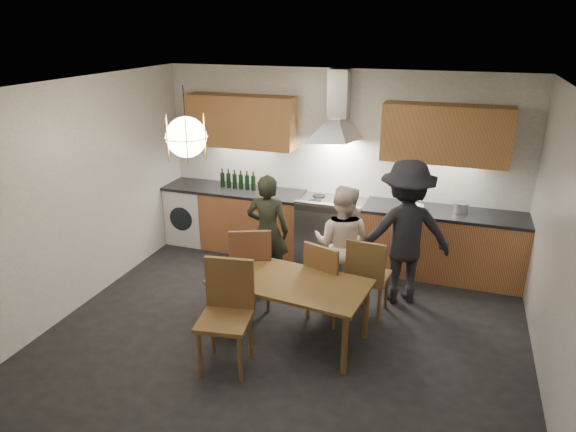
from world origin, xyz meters
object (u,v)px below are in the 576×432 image
(person_left, at_px, (268,231))
(mixing_bowl, at_px, (413,208))
(stock_pot, at_px, (461,208))
(wine_bottles, at_px, (238,179))
(person_right, at_px, (405,233))
(dining_table, at_px, (290,287))
(chair_back_left, at_px, (251,263))
(person_mid, at_px, (342,244))
(chair_front, at_px, (227,306))

(person_left, bearing_deg, mixing_bowl, -158.32)
(stock_pot, xyz_separation_m, wine_bottles, (-3.07, 0.02, 0.07))
(wine_bottles, bearing_deg, stock_pot, -0.37)
(person_left, bearing_deg, person_right, 179.42)
(person_right, bearing_deg, dining_table, 28.21)
(chair_back_left, relative_size, person_right, 0.59)
(mixing_bowl, bearing_deg, wine_bottles, 177.18)
(person_mid, relative_size, stock_pot, 8.01)
(chair_front, bearing_deg, stock_pot, 43.28)
(dining_table, height_order, chair_back_left, chair_back_left)
(dining_table, xyz_separation_m, stock_pot, (1.60, 2.02, 0.37))
(dining_table, bearing_deg, person_left, 128.14)
(person_right, distance_m, wine_bottles, 2.62)
(chair_front, distance_m, person_mid, 1.73)
(person_left, height_order, mixing_bowl, person_left)
(person_right, height_order, stock_pot, person_right)
(person_mid, bearing_deg, chair_front, 67.50)
(chair_back_left, xyz_separation_m, chair_front, (0.16, -0.98, 0.02))
(mixing_bowl, bearing_deg, stock_pot, 10.22)
(person_mid, distance_m, person_right, 0.74)
(person_mid, bearing_deg, person_left, -0.65)
(dining_table, xyz_separation_m, mixing_bowl, (1.03, 1.92, 0.33))
(dining_table, bearing_deg, mixing_bowl, 68.62)
(chair_front, bearing_deg, mixing_bowl, 50.95)
(wine_bottles, bearing_deg, chair_front, -68.49)
(person_mid, height_order, wine_bottles, person_mid)
(chair_front, relative_size, stock_pot, 5.93)
(person_left, bearing_deg, stock_pot, -162.35)
(mixing_bowl, height_order, stock_pot, stock_pot)
(person_left, height_order, person_mid, person_left)
(mixing_bowl, xyz_separation_m, wine_bottles, (-2.50, 0.12, 0.10))
(person_left, bearing_deg, wine_bottles, -55.56)
(person_left, height_order, stock_pot, person_left)
(person_left, distance_m, person_right, 1.66)
(chair_back_left, height_order, wine_bottles, wine_bottles)
(chair_back_left, height_order, mixing_bowl, chair_back_left)
(wine_bottles, bearing_deg, person_right, -18.69)
(chair_back_left, height_order, person_mid, person_mid)
(chair_front, distance_m, mixing_bowl, 2.91)
(chair_back_left, relative_size, mixing_bowl, 3.97)
(dining_table, relative_size, wine_bottles, 3.07)
(person_left, xyz_separation_m, person_mid, (0.96, -0.07, -0.01))
(chair_back_left, xyz_separation_m, person_mid, (0.92, 0.57, 0.13))
(dining_table, relative_size, person_mid, 1.17)
(chair_front, height_order, person_right, person_right)
(dining_table, distance_m, chair_back_left, 0.73)
(chair_back_left, height_order, stock_pot, chair_back_left)
(person_mid, xyz_separation_m, wine_bottles, (-1.79, 1.06, 0.32))
(person_right, bearing_deg, chair_front, 29.02)
(dining_table, bearing_deg, chair_front, -120.65)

